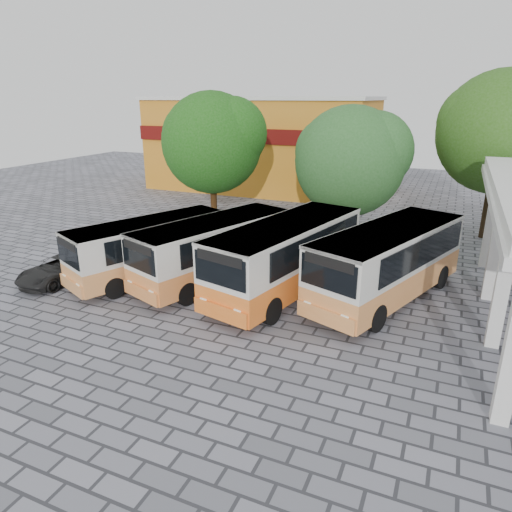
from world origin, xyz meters
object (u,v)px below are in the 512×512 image
at_px(bus_far_left, 151,245).
at_px(parked_car, 61,269).
at_px(bus_centre_left, 215,247).
at_px(bus_far_right, 388,259).
at_px(bus_centre_right, 287,253).

bearing_deg(bus_far_left, parked_car, -127.25).
height_order(bus_centre_left, bus_far_right, bus_far_right).
distance_m(bus_centre_left, bus_far_right, 7.75).
bearing_deg(bus_far_left, bus_centre_right, 31.14).
relative_size(bus_far_left, bus_far_right, 0.89).
height_order(bus_centre_left, bus_centre_right, bus_centre_right).
bearing_deg(bus_centre_right, bus_far_left, -159.38).
distance_m(bus_far_right, parked_car, 14.95).
height_order(bus_centre_right, bus_far_right, bus_centre_right).
height_order(bus_far_right, parked_car, bus_far_right).
relative_size(bus_centre_right, bus_far_right, 0.99).
relative_size(bus_far_left, bus_centre_right, 0.90).
distance_m(bus_far_left, bus_far_right, 10.84).
distance_m(bus_far_left, bus_centre_left, 3.11).
bearing_deg(bus_far_left, bus_centre_left, 38.60).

